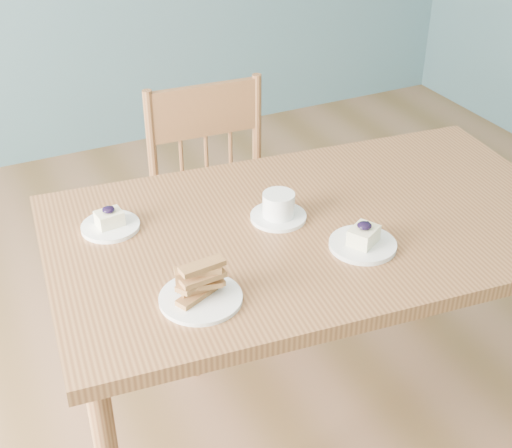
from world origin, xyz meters
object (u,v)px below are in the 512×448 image
at_px(cheesecake_plate_near, 363,241).
at_px(coffee_cup, 279,208).
at_px(cheesecake_plate_far, 110,223).
at_px(biscotti_plate, 200,288).
at_px(dining_table, 314,246).
at_px(dining_chair, 221,219).

height_order(cheesecake_plate_near, coffee_cup, coffee_cup).
bearing_deg(cheesecake_plate_far, biscotti_plate, -75.47).
height_order(dining_table, biscotti_plate, biscotti_plate).
bearing_deg(cheesecake_plate_near, cheesecake_plate_far, 146.59).
height_order(dining_table, cheesecake_plate_near, cheesecake_plate_near).
distance_m(cheesecake_plate_far, biscotti_plate, 0.41).
relative_size(dining_table, dining_chair, 1.62).
height_order(dining_table, coffee_cup, coffee_cup).
relative_size(cheesecake_plate_near, coffee_cup, 1.13).
bearing_deg(cheesecake_plate_near, biscotti_plate, -177.17).
xyz_separation_m(dining_table, dining_chair, (-0.05, 0.57, -0.22)).
height_order(cheesecake_plate_far, coffee_cup, coffee_cup).
xyz_separation_m(dining_table, biscotti_plate, (-0.42, -0.18, 0.11)).
bearing_deg(dining_chair, coffee_cup, -90.36).
bearing_deg(dining_chair, biscotti_plate, -112.39).
relative_size(dining_chair, coffee_cup, 6.08).
height_order(cheesecake_plate_near, biscotti_plate, biscotti_plate).
height_order(dining_chair, cheesecake_plate_far, dining_chair).
relative_size(dining_table, coffee_cup, 9.85).
distance_m(dining_chair, coffee_cup, 0.61).
xyz_separation_m(cheesecake_plate_far, coffee_cup, (0.44, -0.15, 0.02)).
relative_size(cheesecake_plate_far, coffee_cup, 1.02).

